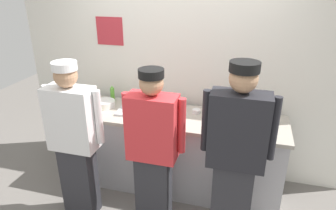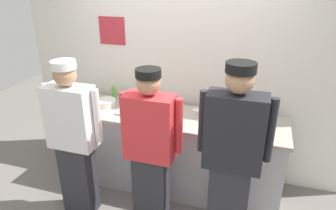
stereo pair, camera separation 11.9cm
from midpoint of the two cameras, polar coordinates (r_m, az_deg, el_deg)
name	(u,v)px [view 1 (the left image)]	position (r m, az deg, el deg)	size (l,w,h in m)	color
ground_plane	(161,202)	(3.60, -2.27, -17.70)	(9.00, 9.00, 0.00)	slate
wall_back	(180,70)	(3.68, 1.33, 6.49)	(4.00, 0.11, 2.60)	silver
prep_counter	(170,151)	(3.61, -0.64, -8.52)	(2.55, 0.68, 0.92)	#B2B2B7
chef_near_left	(74,139)	(3.14, -18.16, -6.06)	(0.60, 0.24, 1.66)	#2D2D33
chef_center	(153,148)	(2.87, -4.04, -8.07)	(0.60, 0.24, 1.64)	#2D2D33
chef_far_right	(236,154)	(2.70, 11.34, -8.96)	(0.63, 0.24, 1.76)	#2D2D33
plate_stack_front	(105,104)	(3.69, -12.64, 0.25)	(0.24, 0.24, 0.07)	white
mixing_bowl_steel	(226,119)	(3.22, 9.79, -2.68)	(0.35, 0.35, 0.11)	#B7BABF
sheet_tray	(139,111)	(3.49, -6.43, -1.12)	(0.48, 0.32, 0.02)	#B7BABF
squeeze_bottle_primary	(94,107)	(3.52, -14.60, -0.29)	(0.06, 0.06, 0.18)	#E5E066
squeeze_bottle_secondary	(112,94)	(3.81, -11.25, 2.11)	(0.05, 0.05, 0.20)	#56A333
ramekin_yellow_sauce	(196,111)	(3.44, 4.34, -1.14)	(0.09, 0.09, 0.04)	white
ramekin_red_sauce	(247,115)	(3.44, 13.52, -1.79)	(0.10, 0.10, 0.04)	white
ramekin_green_sauce	(91,102)	(3.81, -15.12, 0.52)	(0.11, 0.11, 0.04)	white
ramekin_orange_sauce	(269,119)	(3.39, 17.49, -2.59)	(0.08, 0.08, 0.05)	white
deli_cup	(260,130)	(3.11, 15.82, -4.47)	(0.09, 0.09, 0.08)	white
chefs_knife	(165,120)	(3.28, -1.66, -2.75)	(0.28, 0.03, 0.02)	#B7BABF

